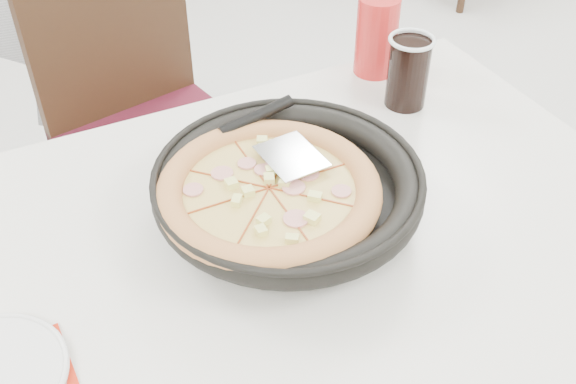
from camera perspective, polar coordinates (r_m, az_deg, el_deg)
name	(u,v)px	position (r m, az deg, el deg)	size (l,w,h in m)	color
main_table	(282,377)	(1.31, -0.52, -15.38)	(1.20, 0.80, 0.75)	white
chair_far	(159,139)	(1.71, -10.87, 4.42)	(0.42, 0.42, 0.95)	black
trivet	(300,202)	(1.05, 1.00, -0.88)	(0.13, 0.13, 0.04)	black
pizza_pan	(288,196)	(1.02, 0.00, -0.34)	(0.34, 0.34, 0.01)	black
pizza	(269,199)	(0.99, -1.59, -0.61)	(0.29, 0.29, 0.02)	#B87941
pizza_server	(291,156)	(1.02, 0.27, 3.06)	(0.08, 0.10, 0.00)	silver
cola_glass	(408,74)	(1.29, 10.11, 9.83)	(0.08, 0.08, 0.13)	black
red_cup	(377,36)	(1.38, 7.51, 12.99)	(0.08, 0.08, 0.16)	red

